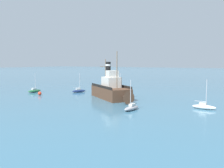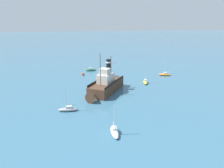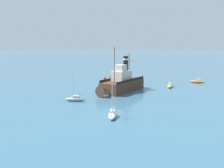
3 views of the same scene
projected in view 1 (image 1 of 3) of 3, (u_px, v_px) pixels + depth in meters
The scene contains 9 objects.
ground_plane at pixel (104, 97), 52.25m from camera, with size 600.00×600.00×0.00m, color #38667F.
old_tugboat at pixel (112, 90), 50.22m from camera, with size 10.74×13.88×9.90m.
sailboat_white at pixel (204, 107), 38.94m from camera, with size 1.20×3.83×4.90m.
sailboat_grey at pixel (132, 108), 37.99m from camera, with size 3.88×1.40×4.90m.
sailboat_green at pixel (35, 91), 60.84m from camera, with size 3.83×1.22×4.90m.
sailboat_yellow at pixel (120, 90), 63.19m from camera, with size 2.11×3.96×4.90m.
sailboat_navy at pixel (79, 91), 60.84m from camera, with size 3.94×2.38×4.90m.
sailboat_orange at pixel (116, 86), 74.15m from camera, with size 3.95×2.22×4.90m.
mooring_buoy at pixel (40, 93), 55.44m from camera, with size 0.84×0.84×0.84m, color red.
Camera 1 is at (42.67, 29.36, 7.67)m, focal length 38.00 mm.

